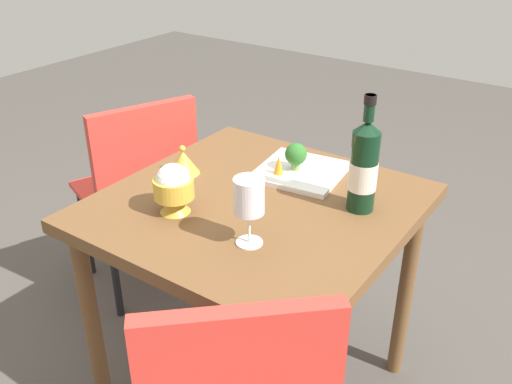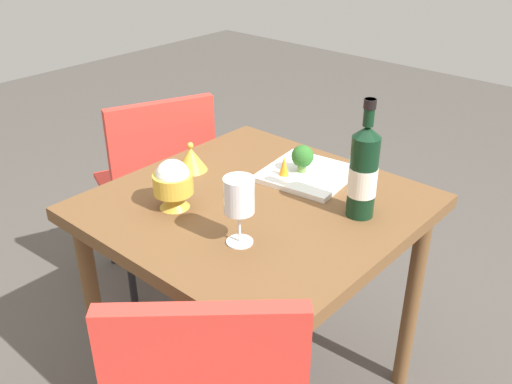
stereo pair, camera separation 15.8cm
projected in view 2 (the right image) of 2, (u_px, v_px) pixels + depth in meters
The scene contains 9 objects.
dining_table at pixel (256, 229), 1.64m from camera, with size 0.83×0.83×0.73m.
chair_by_wall at pixel (159, 175), 2.20m from camera, with size 0.52×0.52×0.85m.
wine_bottle at pixel (363, 172), 1.47m from camera, with size 0.08×0.08×0.33m.
wine_glass at pixel (239, 197), 1.35m from camera, with size 0.08×0.08×0.18m.
rice_bowl at pixel (173, 183), 1.54m from camera, with size 0.11×0.11×0.14m.
rice_bowl_lid at pixel (191, 159), 1.76m from camera, with size 0.10×0.10×0.09m.
serving_plate at pixel (307, 174), 1.73m from camera, with size 0.28×0.28×0.02m.
broccoli_floret at pixel (303, 157), 1.71m from camera, with size 0.07×0.07×0.09m.
carrot_garnish_left at pixel (284, 166), 1.70m from camera, with size 0.03×0.03×0.06m.
Camera 2 is at (-1.05, -0.92, 1.51)m, focal length 39.66 mm.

